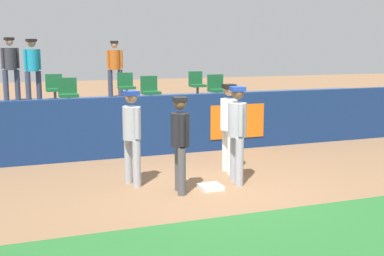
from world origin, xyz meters
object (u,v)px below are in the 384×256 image
at_px(seat_front_center, 150,90).
at_px(spectator_casual, 33,66).
at_px(seat_front_left, 68,92).
at_px(seat_back_left, 55,87).
at_px(seat_back_center, 126,85).
at_px(player_coach_visitor, 237,128).
at_px(player_fielder_home, 229,122).
at_px(player_runner_visitor, 132,131).
at_px(spectator_hooded, 115,65).
at_px(first_base, 211,187).
at_px(seat_front_right, 217,88).
at_px(spectator_capped, 10,64).
at_px(player_umpire, 180,138).
at_px(seat_back_right, 197,83).

bearing_deg(seat_front_center, spectator_casual, 139.97).
bearing_deg(seat_front_left, seat_back_left, 95.47).
bearing_deg(seat_back_center, player_coach_visitor, -83.69).
height_order(player_fielder_home, seat_back_left, player_fielder_home).
bearing_deg(player_runner_visitor, spectator_hooded, 154.95).
distance_m(first_base, spectator_casual, 7.86).
distance_m(player_fielder_home, seat_front_right, 3.89).
bearing_deg(spectator_hooded, spectator_capped, 15.87).
bearing_deg(seat_back_center, spectator_hooded, 93.83).
relative_size(first_base, player_runner_visitor, 0.22).
xyz_separation_m(first_base, seat_back_center, (-0.07, 6.48, 1.42)).
distance_m(player_umpire, seat_back_center, 6.53).
relative_size(seat_front_center, spectator_hooded, 0.47).
bearing_deg(seat_front_right, player_fielder_home, -109.63).
height_order(seat_front_left, spectator_capped, spectator_capped).
distance_m(seat_front_left, spectator_capped, 3.28).
distance_m(seat_back_right, seat_back_center, 2.29).
distance_m(seat_back_center, spectator_casual, 2.77).
xyz_separation_m(seat_front_center, seat_back_center, (-0.24, 1.80, 0.00)).
height_order(player_coach_visitor, seat_back_left, player_coach_visitor).
bearing_deg(spectator_capped, spectator_casual, 125.69).
relative_size(first_base, player_umpire, 0.23).
height_order(seat_back_left, seat_front_left, same).
xyz_separation_m(player_umpire, seat_front_center, (0.78, 4.69, 0.45)).
distance_m(player_fielder_home, spectator_capped, 7.85).
height_order(seat_front_left, seat_back_center, same).
xyz_separation_m(seat_back_left, spectator_capped, (-1.14, 1.14, 0.62)).
height_order(player_umpire, seat_back_right, seat_back_right).
xyz_separation_m(spectator_hooded, spectator_casual, (-2.55, -0.56, 0.03)).
xyz_separation_m(seat_front_center, seat_front_left, (-2.16, 0.00, 0.00)).
bearing_deg(player_fielder_home, spectator_hooded, -166.35).
bearing_deg(spectator_hooded, seat_front_center, 111.41).
bearing_deg(seat_front_left, first_base, -66.93).
bearing_deg(seat_back_center, seat_back_left, -180.00).
relative_size(first_base, seat_front_left, 0.48).
bearing_deg(player_runner_visitor, first_base, 42.72).
bearing_deg(player_fielder_home, seat_back_right, 170.99).
xyz_separation_m(player_umpire, seat_back_right, (2.82, 6.49, 0.45)).
height_order(player_umpire, spectator_hooded, spectator_hooded).
relative_size(seat_front_right, spectator_capped, 0.44).
xyz_separation_m(player_runner_visitor, spectator_hooded, (1.14, 6.87, 0.98)).
distance_m(player_fielder_home, seat_back_center, 5.54).
distance_m(first_base, seat_back_center, 6.64).
height_order(seat_front_left, spectator_casual, spectator_casual).
xyz_separation_m(seat_back_center, spectator_casual, (-2.63, 0.62, 0.60)).
bearing_deg(seat_back_right, spectator_casual, 172.86).
relative_size(player_umpire, seat_front_right, 2.08).
distance_m(spectator_capped, spectator_casual, 0.80).
height_order(seat_back_right, seat_front_left, same).
relative_size(seat_back_right, seat_front_right, 1.00).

